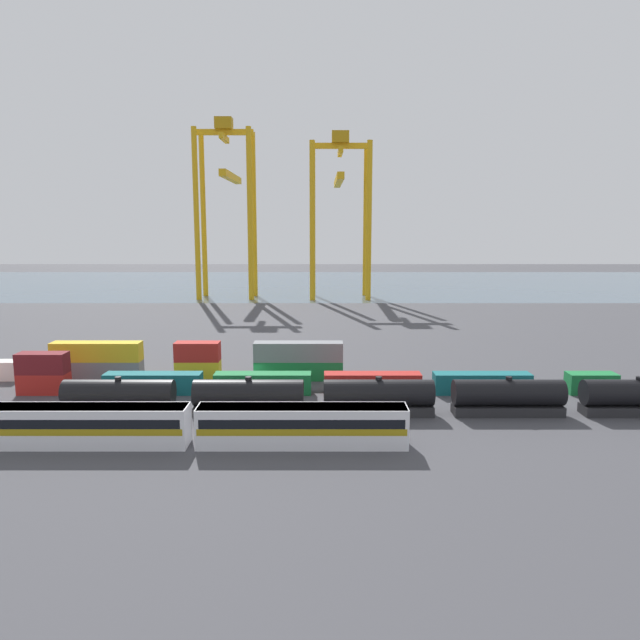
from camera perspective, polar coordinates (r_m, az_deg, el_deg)
ground_plane at (r=118.02m, az=-4.29°, el=-1.11°), size 420.00×420.00×0.00m
harbour_water at (r=215.51m, az=-2.32°, el=3.53°), size 400.00×110.00×0.01m
passenger_train at (r=58.31m, az=-12.13°, el=-9.80°), size 40.87×3.14×3.90m
freight_tank_row at (r=66.31m, az=5.73°, el=-7.40°), size 69.78×2.89×4.35m
shipping_container_2 at (r=82.08m, az=-25.05°, el=-5.54°), size 6.04×2.44×2.60m
shipping_container_3 at (r=81.51m, az=-25.17°, el=-3.77°), size 6.04×2.44×2.60m
shipping_container_4 at (r=77.29m, az=-15.73°, el=-5.89°), size 12.10×2.44×2.60m
shipping_container_5 at (r=74.75m, az=-5.47°, el=-6.09°), size 12.10×2.44×2.60m
shipping_container_6 at (r=74.69m, az=5.15°, el=-6.10°), size 12.10×2.44×2.60m
shipping_container_7 at (r=77.13m, az=15.43°, el=-5.91°), size 12.10×2.44×2.60m
shipping_container_8 at (r=81.83m, az=24.80°, el=-5.57°), size 6.04×2.44×2.60m
shipping_container_10 at (r=86.54m, az=-20.61°, el=-4.54°), size 12.10×2.44×2.60m
shipping_container_11 at (r=85.99m, az=-20.71°, el=-2.86°), size 12.10×2.44×2.60m
shipping_container_12 at (r=82.71m, az=-11.63°, el=-4.76°), size 6.04×2.44×2.60m
shipping_container_13 at (r=82.13m, az=-11.69°, el=-2.99°), size 6.04×2.44×2.60m
shipping_container_14 at (r=81.06m, az=-2.03°, el=-4.85°), size 12.10×2.44×2.60m
shipping_container_15 at (r=80.47m, az=-2.04°, el=-3.06°), size 12.10×2.44×2.60m
gantry_crane_west at (r=176.80m, az=-8.93°, el=12.02°), size 16.57×33.84×50.90m
gantry_crane_central at (r=175.62m, az=1.99°, el=11.69°), size 17.38×39.56×47.17m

